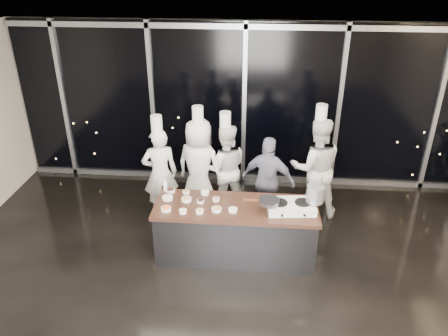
# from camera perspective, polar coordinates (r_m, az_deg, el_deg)

# --- Properties ---
(ground) EXTENTS (9.00, 9.00, 0.00)m
(ground) POSITION_cam_1_polar(r_m,az_deg,el_deg) (6.40, 0.96, -16.14)
(ground) COLOR black
(ground) RESTS_ON ground
(room_shell) EXTENTS (9.02, 7.02, 3.21)m
(room_shell) POSITION_cam_1_polar(r_m,az_deg,el_deg) (5.12, 3.11, 2.38)
(room_shell) COLOR beige
(room_shell) RESTS_ON ground
(window_wall) EXTENTS (8.90, 0.11, 3.20)m
(window_wall) POSITION_cam_1_polar(r_m,az_deg,el_deg) (8.56, 2.67, 8.06)
(window_wall) COLOR black
(window_wall) RESTS_ON ground
(demo_counter) EXTENTS (2.46, 0.86, 0.90)m
(demo_counter) POSITION_cam_1_polar(r_m,az_deg,el_deg) (6.81, 1.52, -8.17)
(demo_counter) COLOR #36353A
(demo_counter) RESTS_ON ground
(stove) EXTENTS (0.73, 0.50, 0.14)m
(stove) POSITION_cam_1_polar(r_m,az_deg,el_deg) (6.51, 8.73, -4.96)
(stove) COLOR white
(stove) RESTS_ON demo_counter
(frying_pan) EXTENTS (0.55, 0.34, 0.05)m
(frying_pan) POSITION_cam_1_polar(r_m,az_deg,el_deg) (6.39, 5.85, -4.34)
(frying_pan) COLOR slate
(frying_pan) RESTS_ON stove
(stock_pot) EXTENTS (0.28, 0.28, 0.26)m
(stock_pot) POSITION_cam_1_polar(r_m,az_deg,el_deg) (6.48, 11.84, -3.31)
(stock_pot) COLOR #B8B8BA
(stock_pot) RESTS_ON stove
(prep_bowls) EXTENTS (1.17, 0.71, 0.05)m
(prep_bowls) POSITION_cam_1_polar(r_m,az_deg,el_deg) (6.64, -4.25, -4.38)
(prep_bowls) COLOR white
(prep_bowls) RESTS_ON demo_counter
(squeeze_bottle) EXTENTS (0.06, 0.06, 0.23)m
(squeeze_bottle) POSITION_cam_1_polar(r_m,az_deg,el_deg) (6.94, -7.68, -2.28)
(squeeze_bottle) COLOR white
(squeeze_bottle) RESTS_ON demo_counter
(chef_far_left) EXTENTS (0.71, 0.58, 1.90)m
(chef_far_left) POSITION_cam_1_polar(r_m,az_deg,el_deg) (7.67, -8.34, -0.58)
(chef_far_left) COLOR silver
(chef_far_left) RESTS_ON ground
(chef_left) EXTENTS (1.01, 0.84, 2.01)m
(chef_left) POSITION_cam_1_polar(r_m,az_deg,el_deg) (7.72, -3.25, 0.23)
(chef_left) COLOR silver
(chef_left) RESTS_ON ground
(chef_center) EXTENTS (0.89, 0.75, 1.89)m
(chef_center) POSITION_cam_1_polar(r_m,az_deg,el_deg) (7.80, 0.17, 0.05)
(chef_center) COLOR silver
(chef_center) RESTS_ON ground
(guest) EXTENTS (1.00, 0.63, 1.59)m
(guest) POSITION_cam_1_polar(r_m,az_deg,el_deg) (7.50, 5.79, -1.65)
(guest) COLOR #151639
(guest) RESTS_ON ground
(chef_right) EXTENTS (0.94, 0.76, 2.07)m
(chef_right) POSITION_cam_1_polar(r_m,az_deg,el_deg) (7.78, 11.86, 0.10)
(chef_right) COLOR silver
(chef_right) RESTS_ON ground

